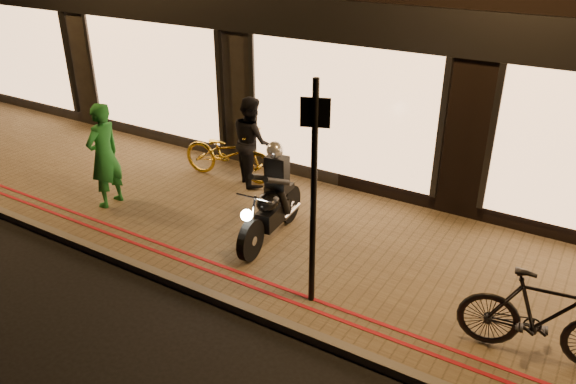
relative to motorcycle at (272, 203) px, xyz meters
The scene contains 10 objects.
ground 1.88m from the motorcycle, 89.23° to the right, with size 90.00×90.00×0.00m, color black.
sidewalk 0.73m from the motorcycle, 85.05° to the left, with size 50.00×4.00×0.12m, color brown.
kerb_stone 1.81m from the motorcycle, 89.21° to the right, with size 50.00×0.14×0.12m, color #59544C.
red_kerb_lines 1.33m from the motorcycle, 88.87° to the right, with size 50.00×0.26×0.01m.
motorcycle is the anchor object (origin of this frame).
sign_post 2.02m from the motorcycle, 39.62° to the right, with size 0.34×0.15×3.00m.
bicycle_gold 2.47m from the motorcycle, 142.57° to the left, with size 0.67×1.93×1.01m, color gold.
bicycle_dark 4.12m from the motorcycle, ahead, with size 0.52×1.85×1.11m, color black.
person_green 3.16m from the motorcycle, behind, with size 0.68×0.44×1.85m, color #1D6F2B.
person_dark 2.15m from the motorcycle, 133.03° to the left, with size 0.82×0.64×1.69m, color black.
Camera 1 is at (4.21, -4.74, 4.70)m, focal length 35.00 mm.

